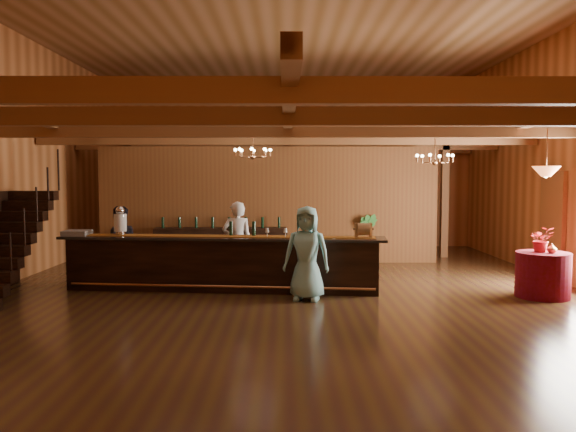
{
  "coord_description": "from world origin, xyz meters",
  "views": [
    {
      "loc": [
        -0.05,
        -11.48,
        2.3
      ],
      "look_at": [
        0.01,
        0.73,
        1.45
      ],
      "focal_mm": 35.0,
      "sensor_mm": 36.0,
      "label": 1
    }
  ],
  "objects_px": {
    "bartender": "(237,243)",
    "guest": "(307,253)",
    "staff_second": "(119,245)",
    "raffle_drum": "(363,229)",
    "chandelier_left": "(253,152)",
    "beverage_dispenser": "(120,221)",
    "round_table": "(543,275)",
    "floor_plant": "(364,238)",
    "tasting_bar": "(222,263)",
    "backbar_shelf": "(221,246)",
    "chandelier_right": "(435,158)",
    "pendant_lamp": "(546,171)"
  },
  "relations": [
    {
      "from": "tasting_bar",
      "to": "staff_second",
      "type": "distance_m",
      "value": 2.43
    },
    {
      "from": "backbar_shelf",
      "to": "chandelier_right",
      "type": "distance_m",
      "value": 5.96
    },
    {
      "from": "beverage_dispenser",
      "to": "floor_plant",
      "type": "height_order",
      "value": "beverage_dispenser"
    },
    {
      "from": "bartender",
      "to": "beverage_dispenser",
      "type": "bearing_deg",
      "value": 3.87
    },
    {
      "from": "pendant_lamp",
      "to": "floor_plant",
      "type": "bearing_deg",
      "value": 122.61
    },
    {
      "from": "backbar_shelf",
      "to": "guest",
      "type": "xyz_separation_m",
      "value": [
        2.08,
        -4.26,
        0.4
      ]
    },
    {
      "from": "floor_plant",
      "to": "chandelier_left",
      "type": "bearing_deg",
      "value": -137.1
    },
    {
      "from": "tasting_bar",
      "to": "guest",
      "type": "relative_size",
      "value": 3.77
    },
    {
      "from": "raffle_drum",
      "to": "chandelier_left",
      "type": "xyz_separation_m",
      "value": [
        -2.24,
        1.36,
        1.56
      ]
    },
    {
      "from": "staff_second",
      "to": "guest",
      "type": "xyz_separation_m",
      "value": [
        3.98,
        -1.66,
        0.04
      ]
    },
    {
      "from": "raffle_drum",
      "to": "beverage_dispenser",
      "type": "bearing_deg",
      "value": 173.09
    },
    {
      "from": "bartender",
      "to": "staff_second",
      "type": "height_order",
      "value": "bartender"
    },
    {
      "from": "pendant_lamp",
      "to": "guest",
      "type": "bearing_deg",
      "value": -177.27
    },
    {
      "from": "chandelier_left",
      "to": "chandelier_right",
      "type": "relative_size",
      "value": 1.0
    },
    {
      "from": "backbar_shelf",
      "to": "pendant_lamp",
      "type": "height_order",
      "value": "pendant_lamp"
    },
    {
      "from": "raffle_drum",
      "to": "backbar_shelf",
      "type": "xyz_separation_m",
      "value": [
        -3.22,
        3.67,
        -0.79
      ]
    },
    {
      "from": "bartender",
      "to": "tasting_bar",
      "type": "bearing_deg",
      "value": 64.14
    },
    {
      "from": "bartender",
      "to": "guest",
      "type": "bearing_deg",
      "value": 123.63
    },
    {
      "from": "round_table",
      "to": "bartender",
      "type": "bearing_deg",
      "value": 166.4
    },
    {
      "from": "beverage_dispenser",
      "to": "staff_second",
      "type": "distance_m",
      "value": 0.74
    },
    {
      "from": "beverage_dispenser",
      "to": "round_table",
      "type": "bearing_deg",
      "value": -6.67
    },
    {
      "from": "raffle_drum",
      "to": "bartender",
      "type": "height_order",
      "value": "bartender"
    },
    {
      "from": "tasting_bar",
      "to": "bartender",
      "type": "height_order",
      "value": "bartender"
    },
    {
      "from": "pendant_lamp",
      "to": "bartender",
      "type": "xyz_separation_m",
      "value": [
        -5.96,
        1.44,
        -1.52
      ]
    },
    {
      "from": "staff_second",
      "to": "raffle_drum",
      "type": "bearing_deg",
      "value": 149.67
    },
    {
      "from": "chandelier_left",
      "to": "staff_second",
      "type": "height_order",
      "value": "chandelier_left"
    },
    {
      "from": "chandelier_left",
      "to": "guest",
      "type": "xyz_separation_m",
      "value": [
        1.11,
        -1.95,
        -1.95
      ]
    },
    {
      "from": "bartender",
      "to": "round_table",
      "type": "bearing_deg",
      "value": 159.11
    },
    {
      "from": "raffle_drum",
      "to": "staff_second",
      "type": "xyz_separation_m",
      "value": [
        -5.12,
        1.07,
        -0.44
      ]
    },
    {
      "from": "floor_plant",
      "to": "pendant_lamp",
      "type": "bearing_deg",
      "value": -57.39
    },
    {
      "from": "guest",
      "to": "tasting_bar",
      "type": "bearing_deg",
      "value": 163.35
    },
    {
      "from": "chandelier_left",
      "to": "chandelier_right",
      "type": "height_order",
      "value": "same"
    },
    {
      "from": "backbar_shelf",
      "to": "round_table",
      "type": "xyz_separation_m",
      "value": [
        6.6,
        -4.05,
        -0.05
      ]
    },
    {
      "from": "chandelier_left",
      "to": "bartender",
      "type": "bearing_deg",
      "value": -138.32
    },
    {
      "from": "backbar_shelf",
      "to": "chandelier_right",
      "type": "height_order",
      "value": "chandelier_right"
    },
    {
      "from": "beverage_dispenser",
      "to": "chandelier_right",
      "type": "relative_size",
      "value": 0.75
    },
    {
      "from": "tasting_bar",
      "to": "beverage_dispenser",
      "type": "bearing_deg",
      "value": 178.56
    },
    {
      "from": "chandelier_right",
      "to": "round_table",
      "type": "bearing_deg",
      "value": -40.0
    },
    {
      "from": "bartender",
      "to": "guest",
      "type": "height_order",
      "value": "bartender"
    },
    {
      "from": "round_table",
      "to": "staff_second",
      "type": "relative_size",
      "value": 0.6
    },
    {
      "from": "guest",
      "to": "floor_plant",
      "type": "distance_m",
      "value": 4.9
    },
    {
      "from": "staff_second",
      "to": "tasting_bar",
      "type": "bearing_deg",
      "value": 143.66
    },
    {
      "from": "bartender",
      "to": "floor_plant",
      "type": "height_order",
      "value": "bartender"
    },
    {
      "from": "chandelier_left",
      "to": "bartender",
      "type": "distance_m",
      "value": 2.0
    },
    {
      "from": "staff_second",
      "to": "bartender",
      "type": "bearing_deg",
      "value": 161.38
    },
    {
      "from": "tasting_bar",
      "to": "chandelier_right",
      "type": "relative_size",
      "value": 8.28
    },
    {
      "from": "beverage_dispenser",
      "to": "backbar_shelf",
      "type": "distance_m",
      "value": 3.64
    },
    {
      "from": "chandelier_right",
      "to": "staff_second",
      "type": "bearing_deg",
      "value": 179.98
    },
    {
      "from": "beverage_dispenser",
      "to": "round_table",
      "type": "xyz_separation_m",
      "value": [
        8.33,
        -0.97,
        -0.95
      ]
    },
    {
      "from": "floor_plant",
      "to": "round_table",
      "type": "bearing_deg",
      "value": -57.39
    }
  ]
}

